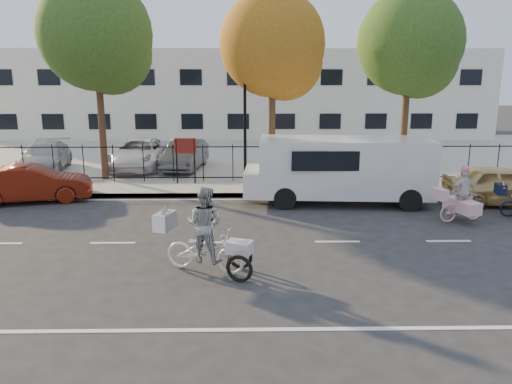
{
  "coord_description": "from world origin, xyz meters",
  "views": [
    {
      "loc": [
        0.6,
        -12.66,
        4.37
      ],
      "look_at": [
        0.83,
        1.2,
        1.1
      ],
      "focal_mm": 35.0,
      "sensor_mm": 36.0,
      "label": 1
    }
  ],
  "objects_px": {
    "unicorn_bike": "(462,201)",
    "lamppost": "(245,108)",
    "gold_sedan": "(503,185)",
    "zebra_trike": "(205,239)",
    "lot_car_a": "(45,157)",
    "lot_car_b": "(139,154)",
    "red_sedan": "(32,184)",
    "lot_car_c": "(185,155)",
    "white_van": "(341,168)"
  },
  "relations": [
    {
      "from": "lamppost",
      "to": "gold_sedan",
      "type": "xyz_separation_m",
      "value": [
        8.84,
        -3.0,
        -2.43
      ]
    },
    {
      "from": "red_sedan",
      "to": "lot_car_a",
      "type": "height_order",
      "value": "lot_car_a"
    },
    {
      "from": "unicorn_bike",
      "to": "red_sedan",
      "type": "height_order",
      "value": "unicorn_bike"
    },
    {
      "from": "red_sedan",
      "to": "unicorn_bike",
      "type": "bearing_deg",
      "value": -115.46
    },
    {
      "from": "zebra_trike",
      "to": "lot_car_a",
      "type": "bearing_deg",
      "value": 53.73
    },
    {
      "from": "lamppost",
      "to": "zebra_trike",
      "type": "relative_size",
      "value": 1.89
    },
    {
      "from": "gold_sedan",
      "to": "lot_car_b",
      "type": "distance_m",
      "value": 15.14
    },
    {
      "from": "lamppost",
      "to": "lot_car_b",
      "type": "xyz_separation_m",
      "value": [
        -4.91,
        3.33,
        -2.29
      ]
    },
    {
      "from": "lamppost",
      "to": "lot_car_a",
      "type": "height_order",
      "value": "lamppost"
    },
    {
      "from": "gold_sedan",
      "to": "lot_car_b",
      "type": "height_order",
      "value": "lot_car_b"
    },
    {
      "from": "zebra_trike",
      "to": "lot_car_a",
      "type": "xyz_separation_m",
      "value": [
        -8.11,
        11.55,
        0.03
      ]
    },
    {
      "from": "white_van",
      "to": "gold_sedan",
      "type": "xyz_separation_m",
      "value": [
        5.52,
        -0.35,
        -0.56
      ]
    },
    {
      "from": "red_sedan",
      "to": "gold_sedan",
      "type": "distance_m",
      "value": 16.3
    },
    {
      "from": "zebra_trike",
      "to": "red_sedan",
      "type": "distance_m",
      "value": 9.23
    },
    {
      "from": "lamppost",
      "to": "zebra_trike",
      "type": "bearing_deg",
      "value": -95.63
    },
    {
      "from": "white_van",
      "to": "lot_car_a",
      "type": "height_order",
      "value": "white_van"
    },
    {
      "from": "lamppost",
      "to": "lot_car_b",
      "type": "distance_m",
      "value": 6.36
    },
    {
      "from": "lamppost",
      "to": "unicorn_bike",
      "type": "distance_m",
      "value": 8.59
    },
    {
      "from": "lamppost",
      "to": "lot_car_b",
      "type": "relative_size",
      "value": 0.89
    },
    {
      "from": "gold_sedan",
      "to": "lot_car_c",
      "type": "height_order",
      "value": "lot_car_c"
    },
    {
      "from": "zebra_trike",
      "to": "lot_car_c",
      "type": "height_order",
      "value": "zebra_trike"
    },
    {
      "from": "unicorn_bike",
      "to": "lot_car_c",
      "type": "bearing_deg",
      "value": 33.33
    },
    {
      "from": "white_van",
      "to": "gold_sedan",
      "type": "height_order",
      "value": "white_van"
    },
    {
      "from": "zebra_trike",
      "to": "lot_car_b",
      "type": "xyz_separation_m",
      "value": [
        -4.05,
        12.1,
        0.07
      ]
    },
    {
      "from": "zebra_trike",
      "to": "unicorn_bike",
      "type": "bearing_deg",
      "value": -44.26
    },
    {
      "from": "unicorn_bike",
      "to": "lot_car_b",
      "type": "distance_m",
      "value": 14.17
    },
    {
      "from": "lot_car_b",
      "to": "unicorn_bike",
      "type": "bearing_deg",
      "value": -34.87
    },
    {
      "from": "zebra_trike",
      "to": "unicorn_bike",
      "type": "height_order",
      "value": "zebra_trike"
    },
    {
      "from": "red_sedan",
      "to": "lot_car_a",
      "type": "relative_size",
      "value": 0.9
    },
    {
      "from": "red_sedan",
      "to": "zebra_trike",
      "type": "bearing_deg",
      "value": -149.2
    },
    {
      "from": "gold_sedan",
      "to": "lot_car_c",
      "type": "xyz_separation_m",
      "value": [
        -11.59,
        6.06,
        0.13
      ]
    },
    {
      "from": "lamppost",
      "to": "lot_car_c",
      "type": "xyz_separation_m",
      "value": [
        -2.75,
        3.06,
        -2.3
      ]
    },
    {
      "from": "white_van",
      "to": "red_sedan",
      "type": "distance_m",
      "value": 10.79
    },
    {
      "from": "white_van",
      "to": "gold_sedan",
      "type": "relative_size",
      "value": 1.61
    },
    {
      "from": "lamppost",
      "to": "gold_sedan",
      "type": "height_order",
      "value": "lamppost"
    },
    {
      "from": "lamppost",
      "to": "unicorn_bike",
      "type": "relative_size",
      "value": 2.43
    },
    {
      "from": "lamppost",
      "to": "gold_sedan",
      "type": "bearing_deg",
      "value": -18.75
    },
    {
      "from": "lot_car_c",
      "to": "white_van",
      "type": "bearing_deg",
      "value": -36.11
    },
    {
      "from": "unicorn_bike",
      "to": "lamppost",
      "type": "bearing_deg",
      "value": 36.95
    },
    {
      "from": "lot_car_a",
      "to": "lot_car_b",
      "type": "xyz_separation_m",
      "value": [
        4.07,
        0.56,
        0.04
      ]
    },
    {
      "from": "zebra_trike",
      "to": "lot_car_c",
      "type": "distance_m",
      "value": 11.98
    },
    {
      "from": "zebra_trike",
      "to": "unicorn_bike",
      "type": "xyz_separation_m",
      "value": [
        7.43,
        3.8,
        -0.11
      ]
    },
    {
      "from": "zebra_trike",
      "to": "lamppost",
      "type": "bearing_deg",
      "value": 13.0
    },
    {
      "from": "white_van",
      "to": "gold_sedan",
      "type": "distance_m",
      "value": 5.56
    },
    {
      "from": "zebra_trike",
      "to": "white_van",
      "type": "relative_size",
      "value": 0.35
    },
    {
      "from": "lot_car_c",
      "to": "gold_sedan",
      "type": "bearing_deg",
      "value": -20.49
    },
    {
      "from": "gold_sedan",
      "to": "lot_car_a",
      "type": "bearing_deg",
      "value": 78.21
    },
    {
      "from": "unicorn_bike",
      "to": "gold_sedan",
      "type": "xyz_separation_m",
      "value": [
        2.27,
        1.97,
        0.03
      ]
    },
    {
      "from": "lot_car_b",
      "to": "lot_car_c",
      "type": "xyz_separation_m",
      "value": [
        2.16,
        -0.28,
        -0.02
      ]
    },
    {
      "from": "gold_sedan",
      "to": "lot_car_c",
      "type": "bearing_deg",
      "value": 68.59
    }
  ]
}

